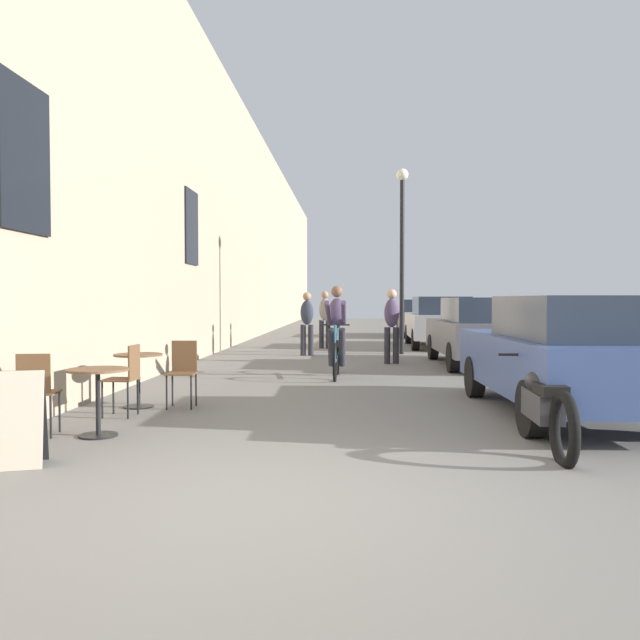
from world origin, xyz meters
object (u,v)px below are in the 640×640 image
cafe_chair_near_toward_street (37,388)px  parked_car_second (479,331)px  sandwich_board_sign (11,419)px  parked_car_fourth (420,317)px  pedestrian_near (392,322)px  parked_motorcycle (543,405)px  pedestrian_mid (307,320)px  cafe_table_mid (138,369)px  parked_car_third (439,321)px  parked_car_nearest (565,354)px  cafe_table_near (98,387)px  cafe_chair_mid_toward_wall (183,369)px  street_lamp (402,237)px  cyclist_on_bicycle (337,334)px  pedestrian_far (325,316)px  cafe_chair_mid_toward_street (126,375)px

cafe_chair_near_toward_street → parked_car_second: 9.67m
sandwich_board_sign → parked_car_fourth: bearing=74.1°
cafe_chair_near_toward_street → pedestrian_near: (4.21, 7.93, 0.43)m
parked_motorcycle → pedestrian_mid: bearing=106.9°
pedestrian_near → cafe_table_mid: bearing=-121.9°
parked_car_second → parked_car_third: parked_car_third is taller
pedestrian_near → parked_car_nearest: size_ratio=0.40×
cafe_table_near → parked_car_second: (5.46, 7.43, 0.25)m
cafe_chair_mid_toward_wall → sandwich_board_sign: bearing=-102.2°
parked_car_second → sandwich_board_sign: bearing=-123.5°
parked_car_nearest → parked_motorcycle: bearing=-114.5°
cafe_chair_near_toward_street → cafe_chair_mid_toward_wall: size_ratio=1.00×
parked_car_nearest → parked_car_second: (0.13, 5.98, -0.00)m
cafe_chair_mid_toward_wall → parked_car_nearest: (4.93, -0.43, 0.26)m
parked_car_nearest → parked_car_third: size_ratio=0.98×
cafe_chair_mid_toward_wall → street_lamp: bearing=67.1°
cyclist_on_bicycle → sandwich_board_sign: bearing=-112.1°
sandwich_board_sign → parked_car_nearest: 6.23m
pedestrian_near → pedestrian_mid: bearing=135.9°
cafe_chair_near_toward_street → pedestrian_near: pedestrian_near is taller
pedestrian_near → parked_motorcycle: size_ratio=0.78×
cafe_table_near → street_lamp: 11.46m
parked_car_second → parked_car_third: bearing=91.4°
parked_car_second → parked_car_fourth: 11.18m
pedestrian_mid → cafe_chair_near_toward_street: bearing=-102.2°
sandwich_board_sign → cyclist_on_bicycle: (2.67, 6.57, 0.39)m
parked_car_second → parked_car_third: 5.48m
pedestrian_near → parked_car_second: bearing=-12.6°
cyclist_on_bicycle → pedestrian_far: size_ratio=1.03×
cafe_chair_mid_toward_wall → pedestrian_far: (1.48, 10.39, 0.44)m
cafe_table_mid → pedestrian_near: (3.77, 6.04, 0.43)m
cafe_chair_mid_toward_street → cyclist_on_bicycle: cyclist_on_bicycle is taller
parked_car_third → parked_car_fourth: parked_car_third is taller
parked_car_nearest → parked_motorcycle: size_ratio=1.97×
street_lamp → parked_car_third: bearing=62.1°
cafe_chair_mid_toward_wall → parked_car_second: (5.06, 5.54, 0.25)m
pedestrian_far → cafe_chair_near_toward_street: bearing=-101.5°
cafe_table_near → cafe_chair_near_toward_street: 0.63m
pedestrian_far → street_lamp: 3.55m
parked_car_fourth → parked_motorcycle: bearing=-92.4°
cafe_table_near → parked_car_fourth: (5.37, 18.61, 0.23)m
pedestrian_near → parked_car_fourth: size_ratio=0.41×
cafe_chair_mid_toward_street → parked_car_second: (5.57, 6.29, 0.25)m
cafe_table_mid → parked_car_second: parked_car_second is taller
pedestrian_mid → parked_car_third: size_ratio=0.38×
cafe_chair_mid_toward_wall → parked_car_fourth: 17.44m
parked_motorcycle → sandwich_board_sign: bearing=-168.1°
cafe_table_mid → parked_motorcycle: bearing=-23.1°
sandwich_board_sign → parked_motorcycle: size_ratio=0.39×
sandwich_board_sign → parked_car_second: bearing=56.5°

